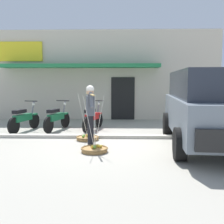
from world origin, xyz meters
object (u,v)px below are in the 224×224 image
(fruit_vendor, at_px, (90,111))
(motorcycle_second_in_row, at_px, (57,118))
(motorcycle_nearest_shop, at_px, (24,119))
(fruit_basket_left_side, at_px, (87,138))
(parked_truck, at_px, (208,106))
(fruit_basket_right_side, at_px, (95,149))
(motorcycle_third_in_row, at_px, (93,118))

(fruit_vendor, height_order, motorcycle_second_in_row, fruit_vendor)
(motorcycle_nearest_shop, bearing_deg, fruit_vendor, -38.25)
(fruit_basket_left_side, xyz_separation_m, parked_truck, (3.44, -0.64, 1.06))
(fruit_basket_left_side, relative_size, fruit_basket_right_side, 1.00)
(motorcycle_nearest_shop, height_order, motorcycle_third_in_row, same)
(motorcycle_nearest_shop, bearing_deg, motorcycle_third_in_row, 6.87)
(fruit_vendor, distance_m, fruit_basket_left_side, 1.15)
(fruit_basket_left_side, bearing_deg, parked_truck, -10.53)
(fruit_vendor, xyz_separation_m, fruit_basket_right_side, (0.18, -0.70, -0.90))
(motorcycle_third_in_row, bearing_deg, parked_truck, -34.08)
(fruit_basket_left_side, relative_size, motorcycle_second_in_row, 0.82)
(fruit_basket_right_side, distance_m, parked_truck, 3.35)
(fruit_vendor, height_order, fruit_basket_left_side, fruit_vendor)
(fruit_basket_left_side, bearing_deg, motorcycle_second_in_row, 129.26)
(fruit_basket_left_side, distance_m, motorcycle_third_in_row, 1.73)
(motorcycle_second_in_row, bearing_deg, motorcycle_third_in_row, 2.82)
(fruit_basket_right_side, height_order, parked_truck, parked_truck)
(motorcycle_third_in_row, xyz_separation_m, parked_truck, (3.44, -2.33, 0.68))
(fruit_basket_right_side, xyz_separation_m, parked_truck, (3.09, 0.75, 1.06))
(motorcycle_third_in_row, bearing_deg, fruit_basket_right_side, -83.44)
(motorcycle_nearest_shop, relative_size, motorcycle_second_in_row, 1.00)
(parked_truck, bearing_deg, fruit_basket_right_side, -166.27)
(fruit_vendor, distance_m, fruit_basket_right_side, 1.15)
(motorcycle_nearest_shop, bearing_deg, parked_truck, -18.95)
(parked_truck, bearing_deg, motorcycle_third_in_row, 145.92)
(fruit_basket_right_side, height_order, motorcycle_second_in_row, fruit_basket_right_side)
(fruit_basket_right_side, height_order, motorcycle_nearest_shop, fruit_basket_right_side)
(fruit_basket_right_side, xyz_separation_m, motorcycle_second_in_row, (-1.68, 3.02, 0.38))
(motorcycle_second_in_row, height_order, motorcycle_third_in_row, same)
(fruit_basket_right_side, xyz_separation_m, motorcycle_nearest_shop, (-2.82, 2.78, 0.38))
(fruit_vendor, height_order, motorcycle_third_in_row, fruit_vendor)
(fruit_vendor, height_order, fruit_basket_right_side, fruit_vendor)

